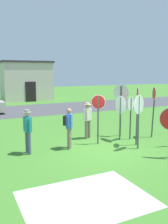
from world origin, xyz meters
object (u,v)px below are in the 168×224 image
stop_sign_low_front (120,110)px  person_on_left (88,118)px  stop_sign_rear_left (137,107)px  stop_sign_nearest (131,111)px  stop_sign_tallest (98,111)px  stop_sign_leaning_right (121,101)px  person_near_signs (28,129)px  person_with_sunhat (69,125)px  stop_sign_far_back (154,104)px  stop_sign_rear_right (139,112)px

stop_sign_low_front → person_on_left: (-1.24, 0.90, -0.44)m
stop_sign_rear_left → stop_sign_nearest: (0.33, 0.89, -0.33)m
stop_sign_rear_left → stop_sign_tallest: stop_sign_rear_left is taller
stop_sign_leaning_right → person_near_signs: size_ratio=1.47×
stop_sign_leaning_right → person_with_sunhat: bearing=-166.5°
stop_sign_far_back → person_with_sunhat: size_ratio=1.45×
stop_sign_rear_right → person_on_left: (-1.15, 2.33, -0.56)m
stop_sign_rear_right → person_on_left: bearing=116.1°
person_near_signs → person_on_left: 3.23m
person_on_left → stop_sign_rear_left: bearing=-53.4°
stop_sign_low_front → person_on_left: bearing=143.9°
person_on_left → person_near_signs: bearing=-163.0°
stop_sign_rear_left → stop_sign_rear_right: bearing=-121.9°
stop_sign_nearest → stop_sign_leaning_right: 0.80m
stop_sign_tallest → stop_sign_nearest: bearing=0.0°
stop_sign_leaning_right → person_near_signs: (-4.76, -0.64, -0.76)m
stop_sign_rear_right → person_near_signs: stop_sign_rear_right is taller
stop_sign_tallest → stop_sign_far_back: bearing=-3.9°
person_on_left → stop_sign_low_front: bearing=-36.1°
stop_sign_nearest → stop_sign_low_front: 0.51m
stop_sign_rear_left → person_near_signs: (-4.50, 0.96, -0.71)m
stop_sign_far_back → stop_sign_leaning_right: bearing=144.6°
stop_sign_rear_left → stop_sign_leaning_right: stop_sign_leaning_right is taller
stop_sign_low_front → person_with_sunhat: size_ratio=1.23×
stop_sign_tallest → person_on_left: (0.01, 1.01, -0.47)m
stop_sign_tallest → stop_sign_leaning_right: bearing=22.8°
person_on_left → person_with_sunhat: (-1.42, -1.05, -0.00)m
stop_sign_tallest → person_with_sunhat: (-1.41, -0.04, -0.48)m
stop_sign_nearest → person_near_signs: 4.85m
stop_sign_rear_left → stop_sign_rear_right: stop_sign_rear_left is taller
person_near_signs → stop_sign_low_front: bearing=0.6°
person_on_left → person_with_sunhat: size_ratio=1.03×
stop_sign_rear_left → stop_sign_leaning_right: 1.61m
stop_sign_nearest → stop_sign_leaning_right: stop_sign_leaning_right is taller
stop_sign_tallest → stop_sign_leaning_right: (1.67, 0.70, 0.28)m
stop_sign_far_back → person_with_sunhat: stop_sign_far_back is taller
stop_sign_low_front → person_near_signs: stop_sign_low_front is taller
stop_sign_leaning_right → person_with_sunhat: (-3.08, -0.74, -0.76)m
stop_sign_rear_left → stop_sign_low_front: bearing=99.8°
stop_sign_tallest → person_on_left: bearing=89.7°
stop_sign_leaning_right → person_on_left: size_ratio=1.47×
stop_sign_tallest → person_on_left: 1.12m
stop_sign_leaning_right → stop_sign_tallest: bearing=-157.2°
stop_sign_far_back → stop_sign_leaning_right: (-1.27, 0.90, 0.13)m
stop_sign_leaning_right → person_with_sunhat: stop_sign_leaning_right is taller
stop_sign_far_back → person_on_left: size_ratio=1.41×
stop_sign_tallest → stop_sign_low_front: 1.25m
stop_sign_low_front → stop_sign_far_back: bearing=-10.4°
stop_sign_rear_right → stop_sign_low_front: 1.44m
stop_sign_nearest → person_with_sunhat: size_ratio=1.20×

